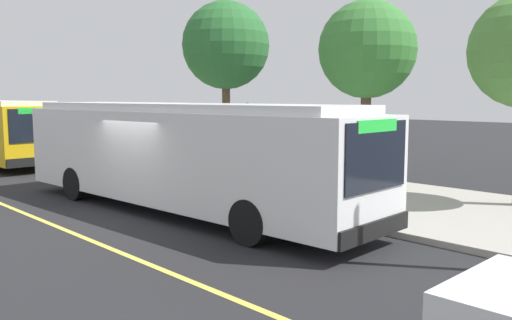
{
  "coord_description": "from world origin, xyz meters",
  "views": [
    {
      "loc": [
        12.27,
        -7.49,
        3.12
      ],
      "look_at": [
        2.85,
        1.52,
        1.59
      ],
      "focal_mm": 37.64,
      "sensor_mm": 36.0,
      "label": 1
    }
  ],
  "objects_px": {
    "waiting_bench": "(237,163)",
    "pedestrian_commuter": "(239,156)",
    "transit_bus_main": "(180,153)",
    "route_sign_post": "(247,135)"
  },
  "relations": [
    {
      "from": "transit_bus_main",
      "to": "route_sign_post",
      "type": "bearing_deg",
      "value": 92.67
    },
    {
      "from": "waiting_bench",
      "to": "pedestrian_commuter",
      "type": "height_order",
      "value": "pedestrian_commuter"
    },
    {
      "from": "transit_bus_main",
      "to": "route_sign_post",
      "type": "height_order",
      "value": "same"
    },
    {
      "from": "waiting_bench",
      "to": "route_sign_post",
      "type": "xyz_separation_m",
      "value": [
        3.1,
        -2.36,
        1.32
      ]
    },
    {
      "from": "route_sign_post",
      "to": "pedestrian_commuter",
      "type": "distance_m",
      "value": 1.99
    },
    {
      "from": "transit_bus_main",
      "to": "route_sign_post",
      "type": "distance_m",
      "value": 2.62
    },
    {
      "from": "route_sign_post",
      "to": "transit_bus_main",
      "type": "bearing_deg",
      "value": -87.33
    },
    {
      "from": "waiting_bench",
      "to": "pedestrian_commuter",
      "type": "bearing_deg",
      "value": -40.41
    },
    {
      "from": "waiting_bench",
      "to": "transit_bus_main",
      "type": "bearing_deg",
      "value": -57.01
    },
    {
      "from": "transit_bus_main",
      "to": "waiting_bench",
      "type": "xyz_separation_m",
      "value": [
        -3.22,
        4.96,
        -0.99
      ]
    }
  ]
}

